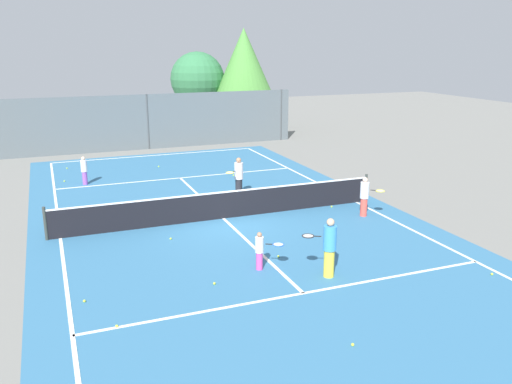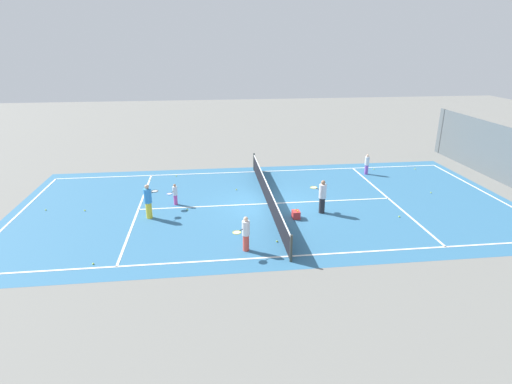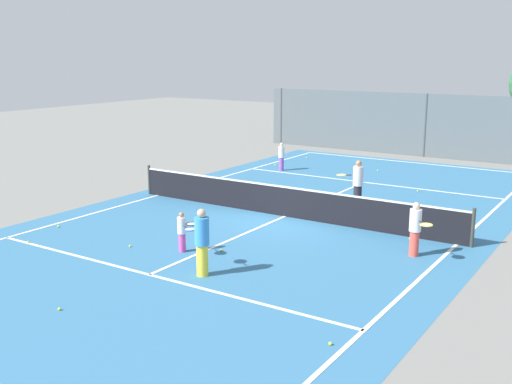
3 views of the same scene
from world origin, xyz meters
name	(u,v)px [view 3 (image 3 of 3)]	position (x,y,z in m)	size (l,w,h in m)	color
ground_plane	(285,216)	(0.00, 0.00, 0.00)	(80.00, 80.00, 0.00)	slate
court_surface	(285,216)	(0.00, 0.00, 0.00)	(13.00, 25.00, 0.01)	teal
tennis_net	(285,201)	(0.00, 0.00, 0.51)	(11.90, 0.10, 1.10)	#333833
perimeter_fence	(425,126)	(0.00, 14.00, 1.60)	(18.00, 0.12, 3.20)	#515B60
player_0	(358,183)	(1.45, 2.40, 0.85)	(0.88, 0.72, 1.64)	#232328
player_1	(202,241)	(1.07, -5.72, 0.85)	(0.91, 0.67, 1.64)	yellow
player_2	(182,231)	(-0.43, -4.63, 0.57)	(0.80, 0.57, 1.09)	#D14799
player_3	(415,229)	(4.83, -1.59, 0.75)	(0.79, 0.77, 1.44)	#E54C3F
player_4	(281,156)	(-4.19, 6.79, 0.65)	(0.27, 0.27, 1.26)	purple
ball_crate	(354,213)	(1.95, 1.04, 0.18)	(0.43, 0.34, 0.43)	red
tennis_ball_0	(410,239)	(4.26, -0.24, 0.03)	(0.07, 0.07, 0.07)	#CCE533
tennis_ball_1	(330,344)	(5.23, -7.28, 0.03)	(0.07, 0.07, 0.07)	#CCE533
tennis_ball_2	(275,165)	(-5.04, 7.65, 0.03)	(0.07, 0.07, 0.07)	#CCE533
tennis_ball_3	(59,309)	(-0.13, -8.95, 0.03)	(0.07, 0.07, 0.07)	#CCE533
tennis_ball_4	(130,246)	(-1.92, -5.09, 0.03)	(0.07, 0.07, 0.07)	#CCE533
tennis_ball_6	(418,191)	(2.43, 5.88, 0.03)	(0.07, 0.07, 0.07)	#CCE533
tennis_ball_7	(221,250)	(0.37, -4.02, 0.03)	(0.07, 0.07, 0.07)	#CCE533
tennis_ball_8	(28,242)	(-4.57, -6.39, 0.03)	(0.07, 0.07, 0.07)	#CCE533
tennis_ball_9	(204,215)	(-2.23, -1.41, 0.03)	(0.07, 0.07, 0.07)	#CCE533
tennis_ball_10	(307,158)	(-4.79, 10.31, 0.03)	(0.07, 0.07, 0.07)	#CCE533
tennis_ball_11	(378,170)	(-0.46, 9.03, 0.03)	(0.07, 0.07, 0.07)	#CCE533
tennis_ball_12	(58,226)	(-5.14, -4.87, 0.03)	(0.07, 0.07, 0.07)	#CCE533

